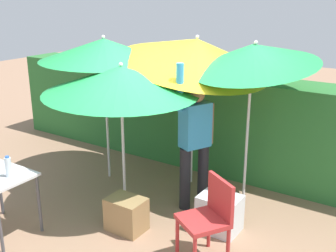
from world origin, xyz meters
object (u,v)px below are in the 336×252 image
Objects in this scene: umbrella_navy at (104,50)px; crate_cardboard at (126,214)px; umbrella_yellow at (121,80)px; chair_plastic at (209,215)px; umbrella_orange at (195,52)px; person_vendor at (195,138)px; bottle_water at (8,167)px; umbrella_rainbow at (254,56)px; cooler_box at (220,213)px.

umbrella_navy is 2.28m from crate_cardboard.
chair_plastic is at bearing -17.66° from umbrella_yellow.
umbrella_orange is 1.21× the size of umbrella_yellow.
person_vendor reaches higher than umbrella_yellow.
umbrella_orange reaches higher than crate_cardboard.
chair_plastic is at bearing 1.22° from crate_cardboard.
umbrella_yellow is at bearing -150.33° from person_vendor.
umbrella_orange reaches higher than bottle_water.
crate_cardboard is at bearing -41.64° from umbrella_navy.
umbrella_navy reaches higher than bottle_water.
umbrella_navy is at bearing 155.71° from chair_plastic.
umbrella_yellow is at bearing -35.82° from umbrella_navy.
umbrella_navy is (-1.98, -0.49, -0.02)m from umbrella_rainbow.
person_vendor is 7.83× the size of bottle_water.
bottle_water is at bearing -128.47° from umbrella_rainbow.
umbrella_yellow is 4.39× the size of crate_cardboard.
umbrella_yellow is 7.95× the size of bottle_water.
bottle_water is at bearing -141.29° from crate_cardboard.
umbrella_rainbow is 9.29× the size of bottle_water.
person_vendor is (1.51, -0.08, -0.96)m from umbrella_navy.
umbrella_navy reaches higher than cooler_box.
umbrella_yellow is (-1.26, -1.01, -0.27)m from umbrella_rainbow.
person_vendor is (0.78, 0.44, -0.71)m from umbrella_yellow.
chair_plastic is (0.70, -0.91, -0.42)m from person_vendor.
umbrella_navy is at bearing -166.24° from umbrella_rainbow.
umbrella_navy is at bearing 138.36° from crate_cardboard.
umbrella_navy is at bearing 95.19° from bottle_water.
umbrella_yellow is 1.92m from chair_plastic.
umbrella_yellow is 1.61m from bottle_water.
person_vendor is at bearing 29.67° from umbrella_yellow.
bottle_water is at bearing -144.09° from cooler_box.
cooler_box is (2.05, -0.43, -1.67)m from umbrella_navy.
umbrella_navy is 2.09m from bottle_water.
umbrella_yellow is (-0.41, -1.06, -0.24)m from umbrella_orange.
umbrella_navy is 4.82× the size of crate_cardboard.
umbrella_orange is 2.32m from chair_plastic.
umbrella_rainbow is 0.96× the size of umbrella_orange.
crate_cardboard is (-0.84, -1.50, -1.72)m from umbrella_rainbow.
bottle_water reaches higher than cooler_box.
umbrella_orange reaches higher than umbrella_yellow.
crate_cardboard is at bearing 38.71° from bottle_water.
umbrella_orange reaches higher than umbrella_rainbow.
umbrella_yellow is 0.91× the size of umbrella_navy.
crate_cardboard is (1.14, -1.02, -1.69)m from umbrella_navy.
bottle_water is (-0.98, -0.79, 0.65)m from crate_cardboard.
umbrella_navy is 1.11× the size of person_vendor.
person_vendor is at bearing 127.31° from chair_plastic.
umbrella_orange is at bearing 176.49° from umbrella_rainbow.
crate_cardboard is 1.41m from bottle_water.
cooler_box is at bearing 32.65° from crate_cardboard.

